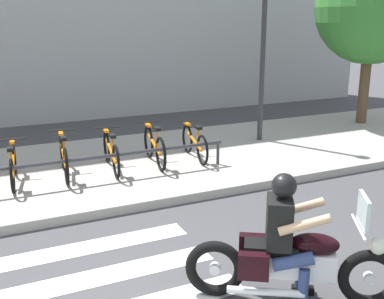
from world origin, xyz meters
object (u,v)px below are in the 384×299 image
at_px(bicycle_6, 154,146).
at_px(tree_near_rack, 372,8).
at_px(bicycle_7, 194,143).
at_px(rider, 287,230).
at_px(motorcycle, 292,262).
at_px(bike_rack, 43,165).
at_px(bicycle_5, 111,152).
at_px(bicycle_3, 13,165).
at_px(street_lamp, 264,29).
at_px(bicycle_4, 64,157).

height_order(bicycle_6, tree_near_rack, tree_near_rack).
bearing_deg(bicycle_7, rider, -104.49).
xyz_separation_m(motorcycle, rider, (-0.06, 0.04, 0.37)).
xyz_separation_m(bicycle_6, bike_rack, (-2.20, -0.55, 0.07)).
distance_m(bicycle_5, bicycle_6, 0.88).
bearing_deg(bicycle_3, motorcycle, -64.15).
bearing_deg(bicycle_7, bicycle_3, 179.99).
xyz_separation_m(bicycle_3, bicycle_7, (3.53, -0.00, 0.01)).
bearing_deg(bike_rack, motorcycle, -66.02).
xyz_separation_m(motorcycle, bicycle_3, (-2.35, 4.85, 0.02)).
bearing_deg(rider, tree_near_rack, 40.62).
xyz_separation_m(motorcycle, street_lamp, (3.28, 5.62, 2.26)).
xyz_separation_m(bicycle_7, street_lamp, (2.11, 0.77, 2.24)).
bearing_deg(bicycle_3, tree_near_rack, 7.23).
bearing_deg(bicycle_4, motorcycle, -73.15).
bearing_deg(bike_rack, tree_near_rack, 11.10).
relative_size(bicycle_6, tree_near_rack, 0.35).
height_order(bicycle_6, bike_rack, bicycle_6).
bearing_deg(street_lamp, rider, -120.98).
height_order(rider, bicycle_7, rider).
height_order(bicycle_3, bicycle_5, bicycle_5).
distance_m(bicycle_3, bike_rack, 0.72).
bearing_deg(bicycle_6, bicycle_5, 179.93).
relative_size(bicycle_5, street_lamp, 0.38).
relative_size(street_lamp, tree_near_rack, 0.96).
height_order(bicycle_5, tree_near_rack, tree_near_rack).
distance_m(motorcycle, bicycle_3, 5.38).
distance_m(rider, street_lamp, 6.77).
relative_size(motorcycle, street_lamp, 0.44).
distance_m(bicycle_4, bike_rack, 0.71).
relative_size(bicycle_4, bicycle_6, 1.02).
relative_size(rider, bike_rack, 0.21).
height_order(bicycle_7, street_lamp, street_lamp).
height_order(bicycle_3, tree_near_rack, tree_near_rack).
distance_m(bicycle_3, tree_near_rack, 9.72).
relative_size(bicycle_7, street_lamp, 0.34).
distance_m(rider, bicycle_5, 4.84).
height_order(motorcycle, tree_near_rack, tree_near_rack).
relative_size(bicycle_6, street_lamp, 0.36).
relative_size(motorcycle, bicycle_5, 1.17).
distance_m(rider, bicycle_4, 5.01).
distance_m(motorcycle, street_lamp, 6.89).
bearing_deg(rider, bicycle_3, 115.45).
xyz_separation_m(bicycle_5, street_lamp, (3.87, 0.77, 2.23)).
height_order(motorcycle, street_lamp, street_lamp).
distance_m(bicycle_7, street_lamp, 3.17).
distance_m(motorcycle, bicycle_4, 5.06).
bearing_deg(tree_near_rack, bicycle_7, -168.41).
relative_size(motorcycle, bicycle_7, 1.27).
bearing_deg(tree_near_rack, bicycle_6, -169.91).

